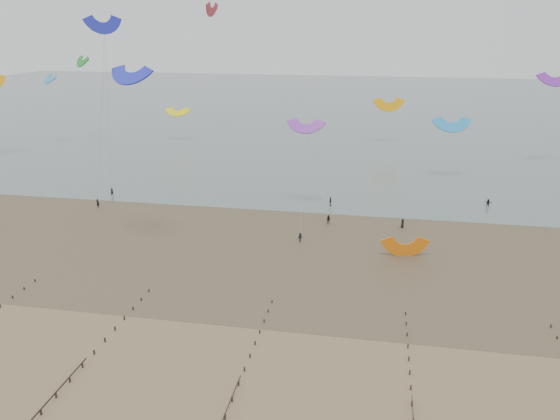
{
  "coord_description": "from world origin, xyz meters",
  "views": [
    {
      "loc": [
        17.07,
        -53.53,
        36.63
      ],
      "look_at": [
        2.2,
        28.0,
        8.0
      ],
      "focal_mm": 35.0,
      "sensor_mm": 36.0,
      "label": 1
    }
  ],
  "objects": [
    {
      "name": "sea_and_shore",
      "position": [
        -4.08,
        34.4,
        0.01
      ],
      "size": [
        500.0,
        665.0,
        0.03
      ],
      "color": "#475654",
      "rests_on": "ground"
    },
    {
      "name": "ground",
      "position": [
        0.0,
        0.0,
        0.0
      ],
      "size": [
        500.0,
        500.0,
        0.0
      ],
      "primitive_type": "plane",
      "color": "brown",
      "rests_on": "ground"
    },
    {
      "name": "kitesurfers",
      "position": [
        16.57,
        48.64,
        0.87
      ],
      "size": [
        92.75,
        27.13,
        1.88
      ],
      "color": "black",
      "rests_on": "ground"
    },
    {
      "name": "kitesurfer_lead",
      "position": [
        -39.65,
        45.69,
        0.95
      ],
      "size": [
        0.71,
        0.49,
        1.89
      ],
      "primitive_type": "imported",
      "rotation": [
        0.0,
        0.0,
        3.2
      ],
      "color": "black",
      "rests_on": "ground"
    },
    {
      "name": "grounded_kite",
      "position": [
        22.46,
        31.61,
        0.0
      ],
      "size": [
        7.36,
        6.16,
        3.64
      ],
      "primitive_type": null,
      "rotation": [
        1.54,
        0.0,
        0.16
      ],
      "color": "orange",
      "rests_on": "ground"
    },
    {
      "name": "kites_airborne",
      "position": [
        -22.72,
        88.04,
        20.3
      ],
      "size": [
        215.11,
        108.71,
        37.69
      ],
      "color": "purple",
      "rests_on": "ground"
    }
  ]
}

